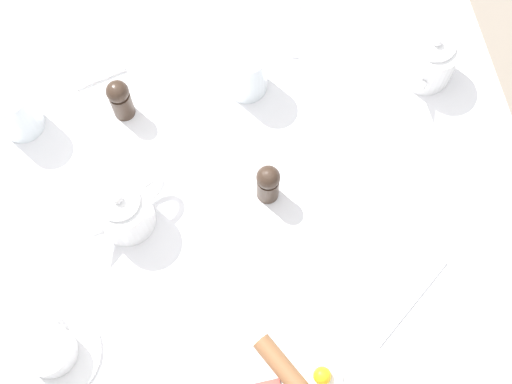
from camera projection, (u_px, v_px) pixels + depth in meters
ground_plane at (256, 290)px, 2.00m from camera, size 8.00×8.00×0.00m
table at (256, 208)px, 1.35m from camera, size 1.01×1.14×0.76m
teapot_near at (124, 211)px, 1.23m from camera, size 0.17×0.11×0.12m
teapot_far at (430, 59)px, 1.33m from camera, size 0.10×0.17×0.12m
teacup_with_saucer_left at (50, 351)px, 1.17m from camera, size 0.16×0.16×0.06m
water_glass_tall at (15, 111)px, 1.29m from camera, size 0.08×0.08×0.11m
water_glass_short at (246, 71)px, 1.32m from camera, size 0.08×0.08×0.11m
pepper_grinder at (120, 99)px, 1.30m from camera, size 0.04×0.04×0.10m
salt_grinder at (268, 181)px, 1.24m from camera, size 0.04×0.04×0.10m
napkin_folded at (88, 50)px, 1.39m from camera, size 0.13×0.17×0.01m
fork_by_plate at (296, 17)px, 1.42m from camera, size 0.06×0.19×0.00m
knife_by_plate at (411, 301)px, 1.22m from camera, size 0.16×0.13×0.00m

